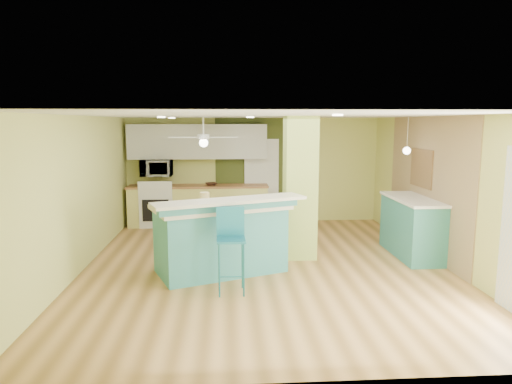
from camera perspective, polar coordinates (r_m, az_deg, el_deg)
floor at (r=7.79m, az=1.19°, el=-9.22°), size 6.00×7.00×0.01m
ceiling at (r=7.41m, az=1.25°, el=9.58°), size 6.00×7.00×0.01m
wall_back at (r=10.97m, az=-0.37°, el=2.73°), size 6.00×0.01×2.50m
wall_front at (r=4.09m, az=5.49°, el=-7.52°), size 6.00×0.01×2.50m
wall_left at (r=7.84m, az=-21.24°, el=-0.27°), size 0.01×7.00×2.50m
wall_right at (r=8.32m, az=22.32°, el=0.15°), size 0.01×7.00×2.50m
wood_panel at (r=8.85m, az=20.53°, el=0.73°), size 0.02×3.40×2.50m
olive_accent at (r=10.96m, az=0.68°, el=2.72°), size 2.20×0.02×2.50m
interior_door at (r=10.97m, az=0.69°, el=1.41°), size 0.82×0.05×2.00m
column at (r=8.07m, az=5.51°, el=0.53°), size 0.55×0.55×2.50m
kitchen_run at (r=10.78m, az=-7.18°, el=-1.63°), size 3.25×0.63×0.94m
stove at (r=10.87m, az=-12.19°, el=-1.74°), size 0.76×0.66×1.08m
upper_cabinets at (r=10.73m, az=-7.30°, el=6.27°), size 3.20×0.34×0.80m
microwave at (r=10.76m, az=-12.34°, el=2.94°), size 0.70×0.48×0.39m
ceiling_fan at (r=9.40m, az=-6.58°, el=6.73°), size 1.41×1.41×0.61m
pendant_lamp at (r=8.79m, az=18.33°, el=4.95°), size 0.14×0.14×0.69m
wall_decor at (r=8.98m, az=19.98°, el=2.80°), size 0.03×0.90×0.70m
peninsula at (r=7.35m, az=-4.41°, el=-5.59°), size 2.51×1.96×1.26m
bar_stool at (r=6.47m, az=-3.18°, el=-5.48°), size 0.41×0.41×1.21m
side_counter at (r=8.70m, az=19.01°, el=-4.13°), size 0.70×1.65×1.06m
fruit_bowl at (r=10.62m, az=-5.62°, el=0.99°), size 0.34×0.34×0.07m
canister at (r=7.43m, az=-6.43°, el=-0.74°), size 0.16×0.16×0.18m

